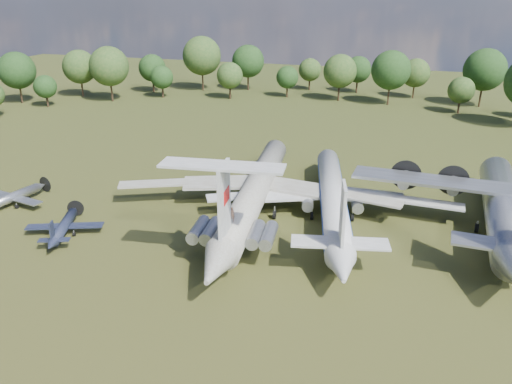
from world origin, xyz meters
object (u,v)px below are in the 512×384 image
(tu104_jet, at_px, (332,202))
(person_on_il62, at_px, (232,214))
(small_prop_west, at_px, (64,229))
(small_prop_northwest, at_px, (11,200))
(il62_airliner, at_px, (256,194))
(an12_transport, at_px, (502,212))

(tu104_jet, xyz_separation_m, person_on_il62, (-8.75, -15.45, 3.66))
(small_prop_west, xyz_separation_m, small_prop_northwest, (-13.13, 5.52, 0.05))
(il62_airliner, bearing_deg, small_prop_west, -152.13)
(small_prop_west, bearing_deg, an12_transport, -3.18)
(small_prop_west, distance_m, small_prop_northwest, 14.24)
(il62_airliner, height_order, small_prop_northwest, il62_airliner)
(il62_airliner, xyz_separation_m, person_on_il62, (1.75, -14.11, 3.40))
(tu104_jet, relative_size, small_prop_northwest, 3.34)
(small_prop_northwest, xyz_separation_m, person_on_il62, (35.64, -5.13, 4.94))
(il62_airliner, height_order, person_on_il62, person_on_il62)
(small_prop_west, relative_size, small_prop_northwest, 0.95)
(small_prop_west, height_order, small_prop_northwest, small_prop_northwest)
(small_prop_northwest, bearing_deg, il62_airliner, 24.60)
(small_prop_northwest, bearing_deg, person_on_il62, 1.56)
(tu104_jet, height_order, small_prop_northwest, tu104_jet)
(an12_transport, height_order, small_prop_northwest, an12_transport)
(an12_transport, distance_m, small_prop_west, 55.51)
(il62_airliner, distance_m, small_prop_northwest, 35.09)
(tu104_jet, bearing_deg, il62_airliner, 174.94)
(il62_airliner, relative_size, an12_transport, 1.21)
(tu104_jet, height_order, an12_transport, an12_transport)
(an12_transport, relative_size, small_prop_northwest, 3.12)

